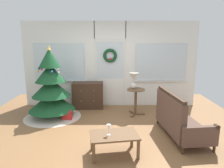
# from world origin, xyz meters

# --- Properties ---
(ground_plane) EXTENTS (6.76, 6.76, 0.00)m
(ground_plane) POSITION_xyz_m (0.00, 0.00, 0.00)
(ground_plane) COLOR brown
(back_wall_with_door) EXTENTS (5.20, 0.19, 2.55)m
(back_wall_with_door) POSITION_xyz_m (0.00, 2.08, 1.28)
(back_wall_with_door) COLOR white
(back_wall_with_door) RESTS_ON ground
(christmas_tree) EXTENTS (1.49, 1.49, 1.88)m
(christmas_tree) POSITION_xyz_m (-1.52, 1.05, 0.69)
(christmas_tree) COLOR #4C331E
(christmas_tree) RESTS_ON ground
(dresser_cabinet) EXTENTS (0.93, 0.49, 0.78)m
(dresser_cabinet) POSITION_xyz_m (-0.66, 1.79, 0.39)
(dresser_cabinet) COLOR #3D281C
(dresser_cabinet) RESTS_ON ground
(settee_sofa) EXTENTS (0.86, 1.57, 0.96)m
(settee_sofa) POSITION_xyz_m (1.44, -0.09, 0.38)
(settee_sofa) COLOR #3D281C
(settee_sofa) RESTS_ON ground
(side_table) EXTENTS (0.50, 0.48, 0.72)m
(side_table) POSITION_xyz_m (0.70, 1.20, 0.51)
(side_table) COLOR brown
(side_table) RESTS_ON ground
(table_lamp) EXTENTS (0.28, 0.28, 0.44)m
(table_lamp) POSITION_xyz_m (0.64, 1.24, 1.00)
(table_lamp) COLOR silver
(table_lamp) RESTS_ON side_table
(coffee_table) EXTENTS (0.91, 0.65, 0.39)m
(coffee_table) POSITION_xyz_m (0.10, -0.80, 0.33)
(coffee_table) COLOR brown
(coffee_table) RESTS_ON ground
(wine_glass) EXTENTS (0.08, 0.08, 0.20)m
(wine_glass) POSITION_xyz_m (-0.00, -0.83, 0.53)
(wine_glass) COLOR silver
(wine_glass) RESTS_ON coffee_table
(gift_box) EXTENTS (0.23, 0.21, 0.23)m
(gift_box) POSITION_xyz_m (-1.09, 0.85, 0.12)
(gift_box) COLOR red
(gift_box) RESTS_ON ground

